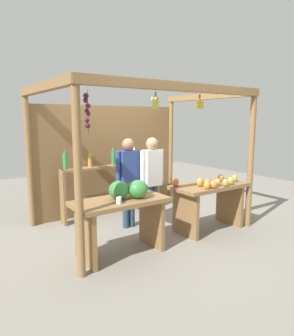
# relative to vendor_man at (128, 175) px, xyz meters

# --- Properties ---
(ground_plane) EXTENTS (12.00, 12.00, 0.00)m
(ground_plane) POSITION_rel_vendor_man_xyz_m (0.19, -0.06, -0.93)
(ground_plane) COLOR gray
(ground_plane) RESTS_ON ground
(market_stall) EXTENTS (3.26, 2.30, 2.38)m
(market_stall) POSITION_rel_vendor_man_xyz_m (0.19, 0.44, 0.47)
(market_stall) COLOR olive
(market_stall) RESTS_ON ground
(fruit_counter_left) EXTENTS (1.32, 0.64, 1.05)m
(fruit_counter_left) POSITION_rel_vendor_man_xyz_m (-0.63, -0.89, -0.26)
(fruit_counter_left) COLOR olive
(fruit_counter_left) RESTS_ON ground
(fruit_counter_right) EXTENTS (1.33, 0.65, 0.94)m
(fruit_counter_right) POSITION_rel_vendor_man_xyz_m (1.05, -0.90, -0.33)
(fruit_counter_right) COLOR olive
(fruit_counter_right) RESTS_ON ground
(bottle_shelf_unit) EXTENTS (2.09, 0.22, 1.35)m
(bottle_shelf_unit) POSITION_rel_vendor_man_xyz_m (0.11, 0.76, -0.13)
(bottle_shelf_unit) COLOR olive
(bottle_shelf_unit) RESTS_ON ground
(vendor_man) EXTENTS (0.48, 0.21, 1.56)m
(vendor_man) POSITION_rel_vendor_man_xyz_m (0.00, 0.00, 0.00)
(vendor_man) COLOR navy
(vendor_man) RESTS_ON ground
(vendor_woman) EXTENTS (0.48, 0.21, 1.57)m
(vendor_woman) POSITION_rel_vendor_man_xyz_m (0.37, -0.18, 0.01)
(vendor_woman) COLOR #445470
(vendor_woman) RESTS_ON ground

